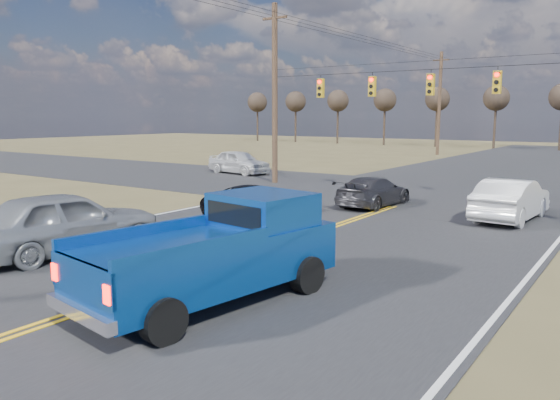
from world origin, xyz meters
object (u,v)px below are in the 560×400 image
Objects in this scene: dgrey_car_queue at (374,191)px; silver_suv at (65,222)px; white_car_queue at (511,200)px; pickup_truck at (218,253)px; black_suv at (256,200)px; cross_car_west at (239,162)px.

silver_suv is at bearing 77.02° from dgrey_car_queue.
silver_suv reaches higher than white_car_queue.
dgrey_car_queue is at bearing 109.93° from pickup_truck.
black_suv is 0.92× the size of white_car_queue.
white_car_queue reaches higher than dgrey_car_queue.
pickup_truck reaches higher than silver_suv.
silver_suv is 12.96m from dgrey_car_queue.
black_suv is at bearing 62.03° from dgrey_car_queue.
cross_car_west is (-18.65, 7.05, 0.02)m from white_car_queue.
pickup_truck is at bearing -177.49° from silver_suv.
dgrey_car_queue is at bearing -109.45° from cross_car_west.
dgrey_car_queue is (-2.60, 13.04, -0.41)m from pickup_truck.
silver_suv is 1.22× the size of black_suv.
white_car_queue is (2.97, 12.96, -0.27)m from pickup_truck.
white_car_queue is 19.94m from cross_car_west.
white_car_queue is at bearing -177.95° from dgrey_car_queue.
silver_suv reaches higher than cross_car_west.
pickup_truck is 6.18m from silver_suv.
silver_suv is at bearing 57.19° from white_car_queue.
cross_car_west reaches higher than white_car_queue.
cross_car_west is at bearing 136.73° from pickup_truck.
dgrey_car_queue is 14.81m from cross_car_west.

